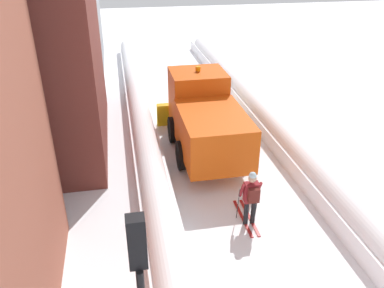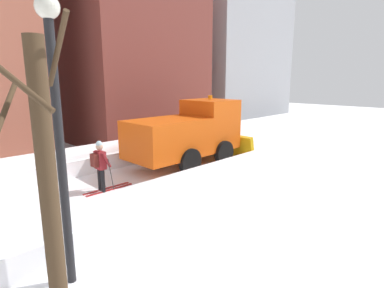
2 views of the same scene
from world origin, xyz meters
TOP-DOWN VIEW (x-y plane):
  - ground_plane at (0.00, 10.00)m, footprint 80.00×80.00m
  - snowbank_left at (-2.76, 10.00)m, footprint 1.10×36.00m
  - snowbank_right at (2.76, 10.00)m, footprint 1.10×36.00m
  - plow_truck at (-0.43, 11.46)m, footprint 3.20×5.98m
  - skier at (-0.11, 6.78)m, footprint 0.62×1.80m
  - traffic_light_pole at (-3.53, 2.40)m, footprint 0.28×0.42m

SIDE VIEW (x-z plane):
  - ground_plane at x=0.00m, z-range 0.00..0.00m
  - snowbank_right at x=2.76m, z-range -0.06..1.01m
  - snowbank_left at x=-2.76m, z-range -0.05..1.08m
  - skier at x=-0.11m, z-range 0.10..1.91m
  - plow_truck at x=-0.43m, z-range -0.08..3.04m
  - traffic_light_pole at x=-3.53m, z-range 0.84..4.97m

